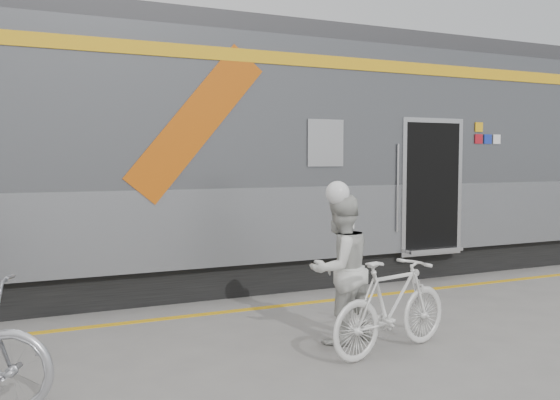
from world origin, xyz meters
TOP-DOWN VIEW (x-y plane):
  - ground at (0.00, 0.00)m, footprint 90.00×90.00m
  - train at (1.36, 4.19)m, footprint 24.00×3.17m
  - safety_strip at (0.00, 2.15)m, footprint 24.00×0.12m
  - woman at (0.52, 0.45)m, footprint 0.91×0.78m
  - bicycle_right at (0.82, -0.10)m, footprint 1.70×0.81m
  - helmet_woman at (0.52, 0.45)m, footprint 0.26×0.26m

SIDE VIEW (x-z plane):
  - ground at x=0.00m, z-range 0.00..0.00m
  - safety_strip at x=0.00m, z-range 0.00..0.01m
  - bicycle_right at x=0.82m, z-range 0.00..0.99m
  - woman at x=0.52m, z-range 0.00..1.63m
  - helmet_woman at x=0.52m, z-range 1.63..1.89m
  - train at x=1.36m, z-range 0.00..4.10m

